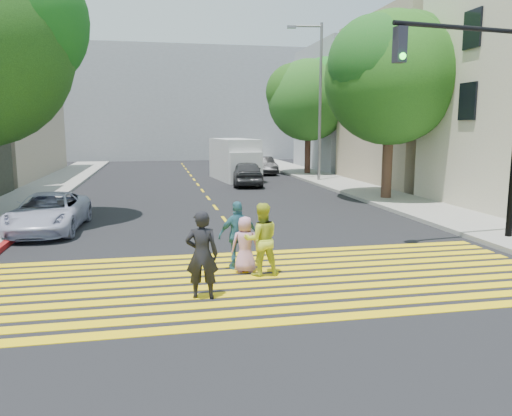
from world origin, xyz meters
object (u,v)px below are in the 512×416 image
object	(u,v)px
pedestrian_man	(202,255)
pedestrian_woman	(261,239)
dark_car_near	(247,173)
traffic_signal	(486,99)
white_sedan	(48,212)
dark_car_parked	(263,165)
tree_right_near	(392,71)
pedestrian_child	(245,244)
silver_car	(237,163)
pedestrian_extra	(238,235)
white_van	(235,161)
tree_right_far	(310,96)

from	to	relation	value
pedestrian_man	pedestrian_woman	size ratio (longest dim) A/B	1.05
dark_car_near	traffic_signal	xyz separation A→B (m)	(4.01, -16.36, 3.53)
white_sedan	dark_car_parked	distance (m)	22.15
tree_right_near	dark_car_parked	size ratio (longest dim) A/B	2.25
pedestrian_man	tree_right_near	bearing A→B (deg)	-119.99
pedestrian_man	dark_car_near	distance (m)	20.07
pedestrian_child	dark_car_parked	distance (m)	25.67
tree_right_near	dark_car_near	distance (m)	10.58
pedestrian_woman	white_sedan	xyz separation A→B (m)	(-5.95, 6.39, -0.22)
white_sedan	silver_car	world-z (taller)	silver_car
pedestrian_child	tree_right_near	bearing A→B (deg)	-122.19
pedestrian_child	pedestrian_man	bearing A→B (deg)	62.14
pedestrian_woman	dark_car_parked	xyz separation A→B (m)	(5.55, 25.31, -0.21)
dark_car_near	silver_car	xyz separation A→B (m)	(0.90, 9.27, -0.03)
dark_car_parked	pedestrian_child	bearing A→B (deg)	-104.87
tree_right_near	traffic_signal	size ratio (longest dim) A/B	1.35
tree_right_near	pedestrian_woman	bearing A→B (deg)	-127.97
dark_car_near	tree_right_near	bearing A→B (deg)	132.86
pedestrian_man	pedestrian_child	bearing A→B (deg)	-116.22
pedestrian_extra	traffic_signal	world-z (taller)	traffic_signal
pedestrian_extra	white_sedan	bearing A→B (deg)	-52.68
pedestrian_child	traffic_signal	bearing A→B (deg)	-160.43
white_van	silver_car	bearing A→B (deg)	73.60
white_sedan	tree_right_near	bearing A→B (deg)	20.36
pedestrian_man	pedestrian_child	world-z (taller)	pedestrian_man
tree_right_near	pedestrian_man	distance (m)	16.57
dark_car_parked	white_sedan	bearing A→B (deg)	-122.91
pedestrian_extra	white_sedan	size ratio (longest dim) A/B	0.37
pedestrian_child	dark_car_near	bearing A→B (deg)	-92.80
pedestrian_child	pedestrian_extra	size ratio (longest dim) A/B	0.81
pedestrian_man	white_van	world-z (taller)	white_van
pedestrian_woman	pedestrian_child	size ratio (longest dim) A/B	1.27
pedestrian_child	dark_car_near	xyz separation A→B (m)	(3.32, 17.90, 0.06)
white_sedan	pedestrian_extra	bearing A→B (deg)	-43.07
tree_right_far	dark_car_near	bearing A→B (deg)	-134.38
pedestrian_man	white_sedan	world-z (taller)	pedestrian_man
white_van	pedestrian_extra	bearing A→B (deg)	-105.22
pedestrian_extra	traffic_signal	bearing A→B (deg)	-177.15
tree_right_far	white_van	world-z (taller)	tree_right_far
dark_car_parked	pedestrian_man	bearing A→B (deg)	-106.48
pedestrian_man	pedestrian_extra	size ratio (longest dim) A/B	1.08
tree_right_near	pedestrian_woman	xyz separation A→B (m)	(-8.48, -10.87, -5.15)
white_sedan	dark_car_parked	bearing A→B (deg)	61.82
pedestrian_man	dark_car_parked	size ratio (longest dim) A/B	0.46
dark_car_near	white_van	world-z (taller)	white_van
white_sedan	silver_car	xyz separation A→B (m)	(9.84, 21.11, 0.08)
pedestrian_woman	dark_car_parked	world-z (taller)	pedestrian_woman
pedestrian_child	white_sedan	world-z (taller)	pedestrian_child
tree_right_far	silver_car	xyz separation A→B (m)	(-4.78, 3.47, -4.99)
pedestrian_man	traffic_signal	distance (m)	9.70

